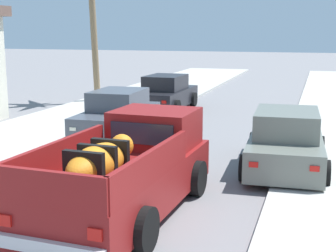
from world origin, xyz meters
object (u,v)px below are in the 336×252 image
(car_left_near, at_px, (286,142))
(car_right_mid, at_px, (166,94))
(car_right_near, at_px, (118,115))
(pickup_truck, at_px, (128,171))

(car_left_near, relative_size, car_right_mid, 1.01)
(car_left_near, bearing_deg, car_right_mid, 125.08)
(car_right_near, xyz_separation_m, car_right_mid, (-0.16, 5.81, 0.00))
(pickup_truck, height_order, car_left_near, pickup_truck)
(car_left_near, bearing_deg, car_right_near, 156.30)
(car_left_near, xyz_separation_m, car_right_mid, (-5.83, 8.30, 0.00))
(car_right_near, relative_size, car_right_mid, 1.00)
(pickup_truck, relative_size, car_right_mid, 1.23)
(pickup_truck, xyz_separation_m, car_right_near, (-2.97, 6.43, -0.10))
(car_left_near, relative_size, car_right_near, 1.00)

